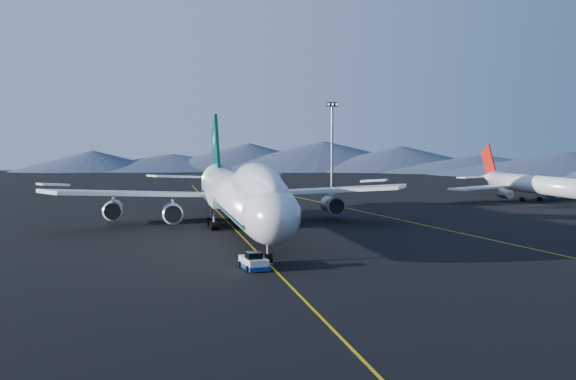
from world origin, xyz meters
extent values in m
plane|color=black|center=(0.00, 0.00, 0.00)|extent=(500.00, 500.00, 0.00)
cube|color=gold|center=(0.00, 0.00, 0.01)|extent=(0.25, 220.00, 0.01)
cube|color=gold|center=(30.00, 10.00, 0.01)|extent=(28.08, 198.09, 0.01)
cone|color=#414D64|center=(-40.81, 231.43, 6.00)|extent=(100.00, 100.00, 12.00)
cone|color=#414D64|center=(36.76, 232.11, 6.00)|extent=(100.00, 100.00, 12.00)
cone|color=#414D64|center=(110.33, 207.49, 6.00)|extent=(100.00, 100.00, 12.00)
cone|color=#414D64|center=(171.87, 160.27, 6.00)|extent=(100.00, 100.00, 12.00)
cylinder|color=silver|center=(0.00, 0.00, 5.60)|extent=(6.50, 56.00, 6.50)
ellipsoid|color=silver|center=(0.00, -28.00, 5.60)|extent=(6.50, 10.40, 6.50)
ellipsoid|color=silver|center=(0.00, -18.50, 8.10)|extent=(5.13, 25.16, 5.85)
cube|color=black|center=(0.00, -30.00, 6.80)|extent=(3.60, 1.61, 1.29)
cone|color=silver|center=(0.00, 33.00, 6.40)|extent=(6.50, 12.00, 6.50)
cube|color=#03392D|center=(0.00, 1.00, 4.70)|extent=(6.24, 60.00, 1.10)
cube|color=silver|center=(0.00, 5.50, 4.50)|extent=(7.50, 13.00, 1.60)
cube|color=silver|center=(-14.50, 11.50, 5.20)|extent=(30.62, 23.28, 2.83)
cube|color=silver|center=(14.50, 11.50, 5.20)|extent=(30.62, 23.28, 2.83)
cylinder|color=slate|center=(-9.50, 7.50, 2.40)|extent=(2.90, 5.50, 2.90)
cylinder|color=slate|center=(-19.00, 14.00, 2.40)|extent=(2.90, 5.50, 2.90)
cylinder|color=slate|center=(9.50, 7.50, 2.40)|extent=(2.90, 5.50, 2.90)
cylinder|color=slate|center=(19.00, 14.00, 2.40)|extent=(2.90, 5.50, 2.90)
cube|color=#03392D|center=(0.00, 32.00, 11.40)|extent=(0.55, 14.11, 15.94)
cube|color=silver|center=(-7.50, 34.50, 6.80)|extent=(12.39, 9.47, 0.98)
cube|color=silver|center=(7.50, 34.50, 6.80)|extent=(12.39, 9.47, 0.98)
cylinder|color=black|center=(0.00, -26.50, 0.55)|extent=(0.90, 1.10, 1.10)
cube|color=silver|center=(-2.10, -29.50, 0.72)|extent=(2.74, 4.51, 1.06)
cube|color=navy|center=(-2.10, -29.50, 0.34)|extent=(2.86, 4.72, 0.48)
cube|color=black|center=(-2.10, -29.50, 1.49)|extent=(1.76, 1.76, 0.87)
cylinder|color=silver|center=(73.71, 34.73, 4.04)|extent=(4.26, 35.90, 4.26)
cone|color=silver|center=(73.71, 56.04, 4.49)|extent=(4.26, 7.85, 4.26)
cube|color=silver|center=(62.49, 40.34, 3.14)|extent=(18.84, 12.72, 0.39)
cube|color=silver|center=(84.93, 40.34, 3.14)|extent=(18.84, 12.72, 0.39)
cylinder|color=slate|center=(67.54, 37.53, 1.79)|extent=(2.13, 3.93, 2.13)
cylinder|color=slate|center=(79.88, 37.53, 1.79)|extent=(2.13, 3.93, 2.13)
cube|color=#AA180F|center=(73.71, 56.60, 8.75)|extent=(0.39, 7.65, 9.04)
cylinder|color=black|center=(36.26, 74.40, 0.19)|extent=(2.30, 2.30, 0.38)
cylinder|color=slate|center=(36.26, 74.40, 11.95)|extent=(0.67, 0.67, 23.91)
cube|color=black|center=(36.26, 74.40, 24.20)|extent=(3.06, 0.77, 1.15)
camera|label=1|loc=(-12.65, -96.62, 13.40)|focal=40.00mm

